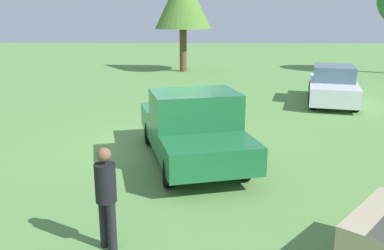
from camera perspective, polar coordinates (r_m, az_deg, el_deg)
The scene contains 5 objects.
ground_plane at distance 11.51m, azimuth -3.85°, elevation -3.06°, with size 80.00×80.00×0.00m, color #5B8C47.
pickup_truck at distance 10.17m, azimuth 0.16°, elevation -0.12°, with size 5.07×3.14×1.78m.
sedan_near at distance 17.98m, azimuth 18.59°, elevation 5.08°, with size 4.60×2.74×1.49m.
person_bystander at distance 6.55m, azimuth -11.59°, elevation -9.06°, with size 0.45×0.45×1.66m.
tree_back_left at distance 26.23m, azimuth -1.24°, elevation 16.62°, with size 3.44×3.44×6.03m.
Camera 1 is at (-10.88, -1.16, 3.58)m, focal length 39.29 mm.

